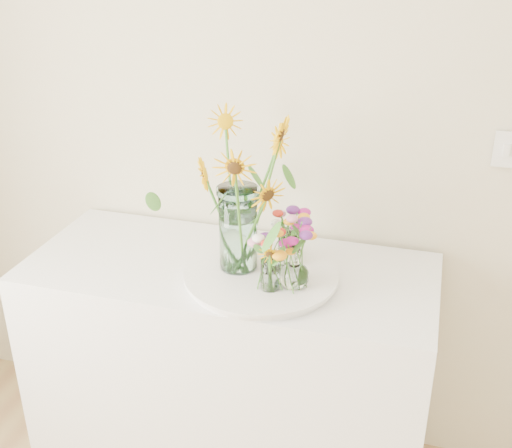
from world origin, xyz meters
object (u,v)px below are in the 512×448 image
Objects in this scene: counter at (231,372)px; mason_jar at (238,229)px; tray at (261,277)px; small_vase_c at (289,248)px; small_vase_a at (271,275)px; small_vase_b at (294,268)px.

mason_jar is (0.05, -0.04, 0.62)m from counter.
small_vase_c is at bearing 52.52° from tray.
tray is 1.66× the size of mason_jar.
small_vase_a is (0.05, -0.09, 0.07)m from tray.
mason_jar is 0.19m from small_vase_c.
mason_jar is (-0.08, 0.02, 0.16)m from tray.
tray is 0.14m from small_vase_c.
small_vase_a is at bearing -152.18° from small_vase_b.
small_vase_b is at bearing -22.62° from tray.
small_vase_c is at bearing 85.10° from small_vase_a.
small_vase_a is (0.14, -0.10, -0.09)m from mason_jar.
small_vase_b is 0.15m from small_vase_c.
small_vase_b reaches higher than counter.
counter is 0.58m from small_vase_a.
small_vase_b reaches higher than small_vase_a.
tray is 0.18m from mason_jar.
small_vase_a is 0.08m from small_vase_b.
small_vase_c is (0.07, 0.09, 0.07)m from tray.
counter is 13.17× the size of small_vase_a.
tray is (0.13, -0.06, 0.46)m from counter.
mason_jar is 2.08× the size of small_vase_b.
small_vase_a is (0.19, -0.15, 0.53)m from counter.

